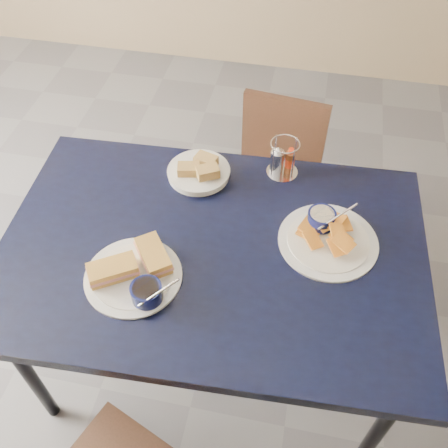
% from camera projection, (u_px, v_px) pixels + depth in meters
% --- Properties ---
extents(ground, '(6.00, 6.00, 0.00)m').
position_uv_depth(ground, '(190.00, 407.00, 1.97)').
color(ground, '#56565C').
rests_on(ground, ground).
extents(dining_table, '(1.36, 0.95, 0.75)m').
position_uv_depth(dining_table, '(212.00, 258.00, 1.59)').
color(dining_table, black).
rests_on(dining_table, ground).
extents(chair_far, '(0.40, 0.39, 0.77)m').
position_uv_depth(chair_far, '(274.00, 172.00, 2.21)').
color(chair_far, '#321B10').
rests_on(chair_far, ground).
extents(sandwich_plate, '(0.31, 0.29, 0.12)m').
position_uv_depth(sandwich_plate, '(136.00, 273.00, 1.45)').
color(sandwich_plate, white).
rests_on(sandwich_plate, dining_table).
extents(plantain_plate, '(0.31, 0.31, 0.12)m').
position_uv_depth(plantain_plate, '(326.00, 234.00, 1.56)').
color(plantain_plate, white).
rests_on(plantain_plate, dining_table).
extents(bread_basket, '(0.22, 0.22, 0.07)m').
position_uv_depth(bread_basket, '(199.00, 171.00, 1.74)').
color(bread_basket, white).
rests_on(bread_basket, dining_table).
extents(condiment_caddy, '(0.11, 0.11, 0.14)m').
position_uv_depth(condiment_caddy, '(282.00, 160.00, 1.72)').
color(condiment_caddy, silver).
rests_on(condiment_caddy, dining_table).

